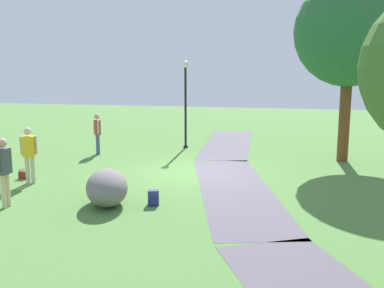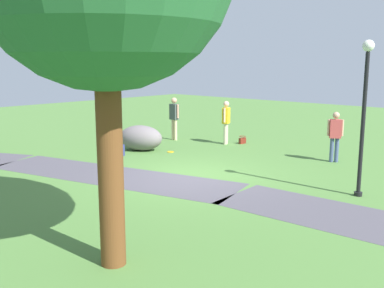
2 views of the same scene
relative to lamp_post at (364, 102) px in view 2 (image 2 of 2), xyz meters
The scene contains 10 objects.
ground_plane 5.14m from the lamp_post, 16.58° to the left, with size 48.00×48.00×0.00m, color #4E7B39.
footpath_segment_mid 7.27m from the lamp_post, 24.63° to the left, with size 8.26×3.96×0.01m.
lamp_post is the anchor object (origin of this frame).
lawn_boulder 8.62m from the lamp_post, ahead, with size 1.97×1.62×0.95m.
woman_with_handbag 7.76m from the lamp_post, 26.73° to the right, with size 0.35×0.49×1.75m.
man_near_boulder 9.59m from the lamp_post, 16.92° to the right, with size 0.52×0.25×1.80m.
passerby_on_path 4.11m from the lamp_post, 56.63° to the right, with size 0.45×0.39×1.68m.
handbag_on_grass 7.84m from the lamp_post, 31.88° to the right, with size 0.31×0.33×0.31m.
backpack_by_boulder 8.51m from the lamp_post, ahead, with size 0.32×0.33×0.40m.
frisbee_on_grass 7.74m from the lamp_post, ahead, with size 0.25×0.25×0.02m.
Camera 2 is at (-8.49, 9.43, 3.29)m, focal length 41.82 mm.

